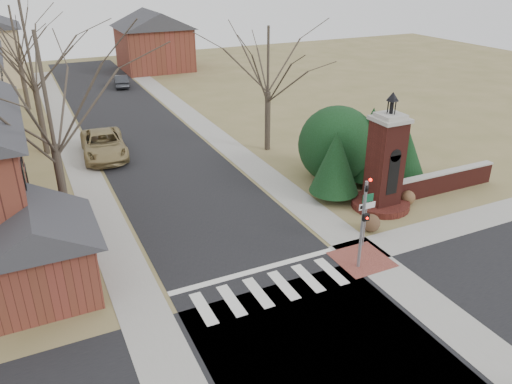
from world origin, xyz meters
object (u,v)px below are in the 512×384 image
sign_post (367,210)px  distant_car (121,81)px  pickup_truck (104,145)px  brick_gate_monument (384,171)px  traffic_signal_pole (364,216)px

sign_post → distant_car: size_ratio=0.69×
pickup_truck → brick_gate_monument: bearing=-45.1°
traffic_signal_pole → sign_post: bearing=47.6°
traffic_signal_pole → brick_gate_monument: size_ratio=0.69×
pickup_truck → traffic_signal_pole: bearing=-63.4°
traffic_signal_pole → pickup_truck: (-7.70, 19.07, -1.72)m
distant_car → pickup_truck: bearing=82.7°
brick_gate_monument → pickup_truck: size_ratio=1.04×
brick_gate_monument → distant_car: size_ratio=1.64×
pickup_truck → distant_car: bearing=79.7°
traffic_signal_pole → brick_gate_monument: 6.47m
sign_post → brick_gate_monument: brick_gate_monument is taller
pickup_truck → sign_post: bearing=-58.4°
brick_gate_monument → traffic_signal_pole: bearing=-136.8°
pickup_truck → distant_car: pickup_truck is taller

